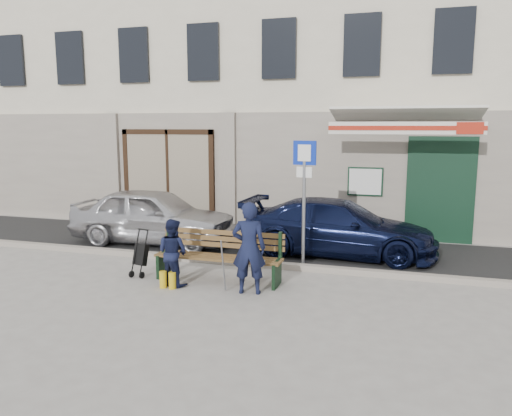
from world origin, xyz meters
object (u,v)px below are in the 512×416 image
at_px(woman, 173,252).
at_px(parking_sign, 304,184).
at_px(car_navy, 338,228).
at_px(stroller, 141,256).
at_px(car_silver, 154,216).
at_px(bench, 216,257).
at_px(man, 249,248).

bearing_deg(woman, parking_sign, -124.62).
relative_size(car_navy, woman, 3.50).
bearing_deg(woman, stroller, -7.22).
height_order(woman, stroller, woman).
distance_m(car_silver, bench, 3.46).
xyz_separation_m(car_silver, parking_sign, (3.91, -1.06, 1.02)).
bearing_deg(stroller, woman, -8.83).
relative_size(car_silver, parking_sign, 1.57).
height_order(car_silver, car_navy, car_silver).
bearing_deg(woman, car_navy, -116.03).
xyz_separation_m(parking_sign, man, (-0.59, -1.79, -0.91)).
height_order(car_silver, parking_sign, parking_sign).
height_order(car_navy, man, man).
bearing_deg(man, car_navy, -121.59).
relative_size(bench, woman, 1.97).
distance_m(car_navy, woman, 3.95).
relative_size(car_silver, stroller, 4.52).
height_order(bench, woman, woman).
xyz_separation_m(car_silver, man, (3.33, -2.85, 0.11)).
bearing_deg(car_navy, car_silver, 94.55).
bearing_deg(stroller, car_navy, 50.82).
distance_m(car_navy, stroller, 4.34).
bearing_deg(car_silver, bench, -134.04).
xyz_separation_m(bench, man, (0.80, -0.50, 0.34)).
relative_size(parking_sign, man, 1.61).
distance_m(parking_sign, woman, 2.90).
bearing_deg(car_navy, bench, 144.91).
height_order(car_navy, parking_sign, parking_sign).
bearing_deg(bench, car_silver, 137.12).
relative_size(car_silver, man, 2.53).
distance_m(car_navy, man, 3.24).
relative_size(bench, man, 1.51).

